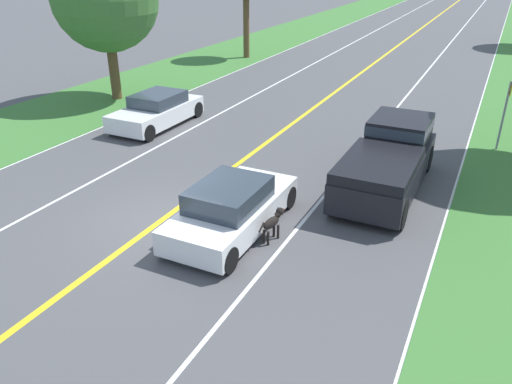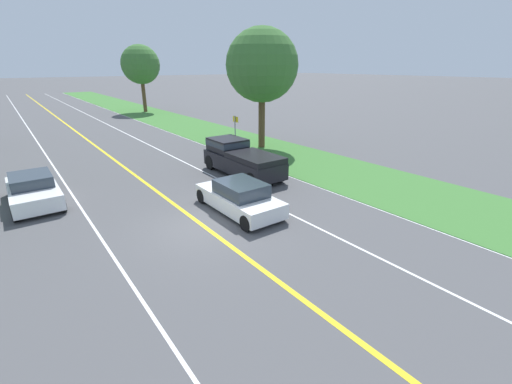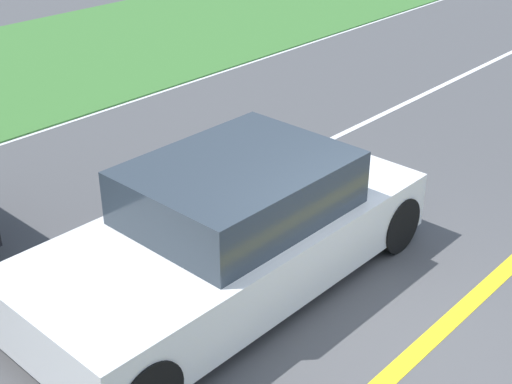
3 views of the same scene
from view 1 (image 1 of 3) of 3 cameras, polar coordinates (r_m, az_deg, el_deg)
name	(u,v)px [view 1 (image 1 of 3)]	position (r m, az deg, el deg)	size (l,w,h in m)	color
ground_plane	(161,221)	(13.87, -10.80, -3.25)	(400.00, 400.00, 0.00)	#4C4C4F
centre_divider_line	(161,221)	(13.87, -10.80, -3.23)	(0.18, 160.00, 0.01)	yellow
lane_edge_line_right	(426,290)	(11.64, 18.83, -10.53)	(0.14, 160.00, 0.01)	white
lane_dash_same_dir	(278,251)	(12.31, 2.58, -6.78)	(0.10, 160.00, 0.01)	white
lane_dash_oncoming	(65,196)	(16.04, -20.95, -0.39)	(0.10, 160.00, 0.01)	white
ego_car	(232,208)	(12.93, -2.78, -1.86)	(1.90, 4.38, 1.36)	white
dog	(273,222)	(12.53, 1.96, -3.42)	(0.36, 1.05, 0.81)	black
pickup_truck	(389,158)	(15.69, 14.94, 3.73)	(2.07, 5.51, 1.87)	black
oncoming_car	(157,111)	(21.44, -11.25, 9.12)	(1.94, 4.37, 1.33)	white
street_sign	(506,108)	(20.06, 26.65, 8.58)	(0.11, 0.64, 2.54)	gray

